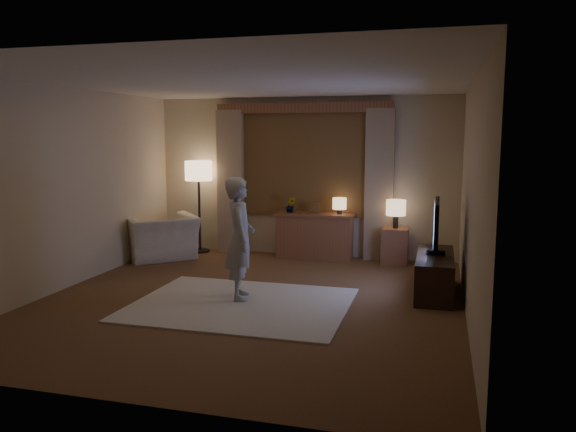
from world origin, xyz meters
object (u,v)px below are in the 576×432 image
(sideboard, at_px, (315,237))
(armchair, at_px, (161,237))
(side_table, at_px, (395,246))
(tv_stand, at_px, (435,274))
(person, at_px, (240,238))

(sideboard, bearing_deg, armchair, -164.49)
(side_table, bearing_deg, tv_stand, -68.54)
(person, bearing_deg, sideboard, -28.86)
(tv_stand, relative_size, person, 0.95)
(tv_stand, bearing_deg, armchair, 167.52)
(person, bearing_deg, side_table, -54.55)
(tv_stand, xyz_separation_m, person, (-2.27, -0.88, 0.51))
(sideboard, xyz_separation_m, side_table, (1.29, -0.05, -0.07))
(sideboard, bearing_deg, side_table, -2.22)
(tv_stand, bearing_deg, sideboard, 139.67)
(sideboard, height_order, side_table, sideboard)
(sideboard, bearing_deg, person, -98.41)
(armchair, bearing_deg, side_table, 147.26)
(side_table, bearing_deg, sideboard, 177.78)
(side_table, height_order, tv_stand, side_table)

